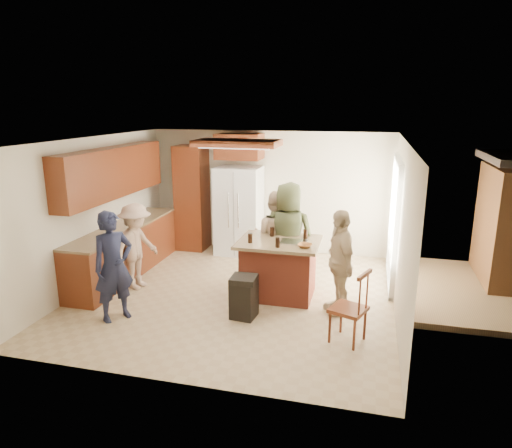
% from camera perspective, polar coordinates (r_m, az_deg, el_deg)
% --- Properties ---
extents(room_shell, '(8.00, 5.20, 5.00)m').
position_cam_1_polar(room_shell, '(8.86, 29.08, -1.21)').
color(room_shell, tan).
rests_on(room_shell, ground).
extents(person_front_left, '(0.69, 0.72, 1.60)m').
position_cam_1_polar(person_front_left, '(6.78, -17.37, -5.07)').
color(person_front_left, '#1B1F37').
rests_on(person_front_left, ground).
extents(person_behind_left, '(0.85, 0.60, 1.61)m').
position_cam_1_polar(person_behind_left, '(7.83, 2.42, -1.67)').
color(person_behind_left, tan).
rests_on(person_behind_left, ground).
extents(person_behind_right, '(0.88, 0.58, 1.80)m').
position_cam_1_polar(person_behind_right, '(7.63, 4.04, -1.43)').
color(person_behind_right, '#373D23').
rests_on(person_behind_right, ground).
extents(person_side_right, '(0.77, 1.03, 1.57)m').
position_cam_1_polar(person_side_right, '(6.79, 10.39, -4.70)').
color(person_side_right, tan).
rests_on(person_side_right, ground).
extents(person_counter, '(0.63, 1.01, 1.46)m').
position_cam_1_polar(person_counter, '(7.84, -14.76, -2.73)').
color(person_counter, tan).
rests_on(person_counter, ground).
extents(left_cabinetry, '(0.64, 3.00, 2.30)m').
position_cam_1_polar(left_cabinetry, '(8.47, -16.55, 0.03)').
color(left_cabinetry, maroon).
rests_on(left_cabinetry, ground).
extents(back_wall_units, '(1.80, 0.60, 2.45)m').
position_cam_1_polar(back_wall_units, '(9.58, -6.56, 4.81)').
color(back_wall_units, maroon).
rests_on(back_wall_units, ground).
extents(refrigerator, '(0.90, 0.76, 1.80)m').
position_cam_1_polar(refrigerator, '(9.36, -2.15, 1.66)').
color(refrigerator, white).
rests_on(refrigerator, ground).
extents(kitchen_island, '(1.28, 1.03, 0.93)m').
position_cam_1_polar(kitchen_island, '(7.37, 2.84, -5.47)').
color(kitchen_island, '#993927').
rests_on(kitchen_island, ground).
extents(island_items, '(1.02, 0.64, 0.15)m').
position_cam_1_polar(island_items, '(7.08, 4.37, -2.14)').
color(island_items, silver).
rests_on(island_items, kitchen_island).
extents(trash_bin, '(0.37, 0.37, 0.63)m').
position_cam_1_polar(trash_bin, '(6.69, -1.53, -9.07)').
color(trash_bin, black).
rests_on(trash_bin, ground).
extents(spindle_chair, '(0.54, 0.54, 0.99)m').
position_cam_1_polar(spindle_chair, '(6.11, 11.65, -10.43)').
color(spindle_chair, maroon).
rests_on(spindle_chair, ground).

